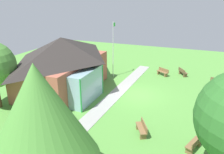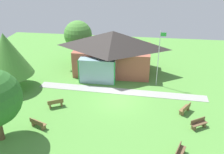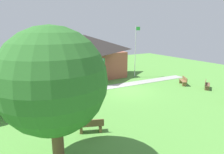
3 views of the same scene
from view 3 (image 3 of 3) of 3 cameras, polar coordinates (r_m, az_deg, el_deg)
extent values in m
plane|color=#54933D|center=(18.73, 4.51, -4.05)|extent=(44.00, 44.00, 0.00)
cube|color=#A35642|center=(23.61, -8.13, 3.54)|extent=(9.00, 5.24, 3.13)
pyramid|color=#2D2826|center=(23.29, -8.35, 9.81)|extent=(10.00, 6.24, 2.04)
cube|color=#8CB2BF|center=(20.22, -8.15, 1.34)|extent=(4.05, 1.20, 2.82)
cylinder|color=green|center=(19.00, -13.11, 0.31)|extent=(0.12, 0.12, 2.82)
cylinder|color=green|center=(20.53, -2.28, 1.66)|extent=(0.12, 0.12, 2.82)
cube|color=#999993|center=(20.17, 1.56, -2.64)|extent=(18.04, 2.05, 0.03)
cylinder|color=silver|center=(23.40, 6.89, 7.29)|extent=(0.08, 0.08, 6.20)
cube|color=green|center=(23.43, 7.69, 14.01)|extent=(0.60, 0.02, 0.40)
cube|color=brown|center=(21.33, 26.37, -1.99)|extent=(1.50, 1.17, 0.06)
cube|color=brown|center=(21.93, 26.34, -2.28)|extent=(0.35, 0.42, 0.39)
cube|color=brown|center=(20.86, 26.25, -3.04)|extent=(0.35, 0.42, 0.39)
cube|color=brown|center=(21.28, 25.92, -1.39)|extent=(1.30, 0.85, 0.36)
cube|color=brown|center=(21.87, 20.21, -1.01)|extent=(1.20, 1.49, 0.06)
cube|color=brown|center=(21.43, 20.57, -2.05)|extent=(0.42, 0.35, 0.39)
cube|color=brown|center=(22.44, 19.76, -1.28)|extent=(0.42, 0.35, 0.39)
cube|color=brown|center=(21.88, 20.73, -0.49)|extent=(0.88, 1.28, 0.36)
cube|color=brown|center=(11.46, -6.33, -13.81)|extent=(1.56, 0.97, 0.06)
cube|color=brown|center=(11.58, -9.11, -15.03)|extent=(0.30, 0.43, 0.39)
cube|color=brown|center=(11.60, -3.48, -14.80)|extent=(0.30, 0.43, 0.39)
cube|color=brown|center=(11.19, -6.32, -13.31)|extent=(1.41, 0.62, 0.36)
cube|color=brown|center=(14.36, -10.53, -8.04)|extent=(1.53, 1.11, 0.06)
cube|color=brown|center=(14.09, -11.97, -9.68)|extent=(0.33, 0.43, 0.39)
cube|color=brown|center=(14.84, -9.07, -8.30)|extent=(0.33, 0.43, 0.39)
cube|color=brown|center=(14.17, -9.98, -7.42)|extent=(1.35, 0.77, 0.36)
cylinder|color=brown|center=(9.01, -15.72, -17.98)|extent=(0.50, 0.50, 2.16)
sphere|color=#2D6B28|center=(7.95, -16.99, -1.14)|extent=(4.33, 4.33, 4.33)
cylinder|color=brown|center=(25.24, -21.61, 2.33)|extent=(0.47, 0.47, 2.24)
sphere|color=#4C8C38|center=(24.89, -22.13, 8.01)|extent=(3.73, 3.73, 3.73)
camera|label=1|loc=(12.72, -71.50, 17.29)|focal=34.38mm
camera|label=2|loc=(15.96, 94.89, 27.03)|focal=39.69mm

